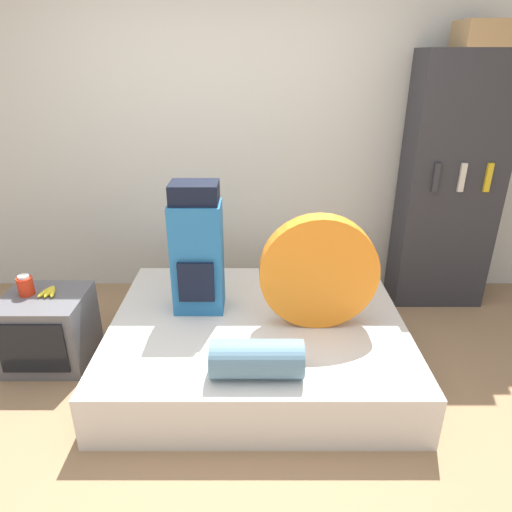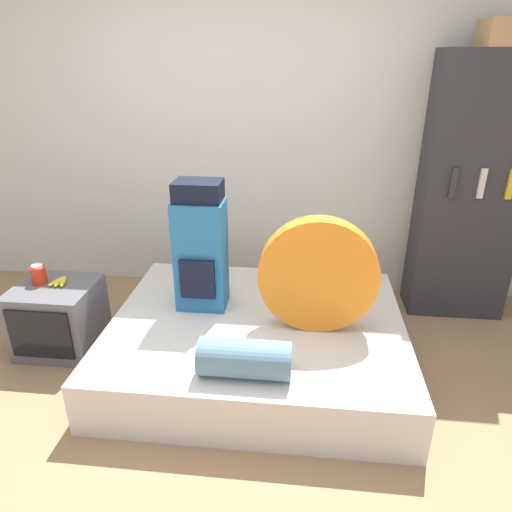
{
  "view_description": "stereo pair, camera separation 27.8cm",
  "coord_description": "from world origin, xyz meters",
  "px_view_note": "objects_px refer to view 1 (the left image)",
  "views": [
    {
      "loc": [
        0.23,
        -1.9,
        1.91
      ],
      "look_at": [
        0.23,
        0.65,
        0.78
      ],
      "focal_mm": 32.0,
      "sensor_mm": 36.0,
      "label": 1
    },
    {
      "loc": [
        0.51,
        -1.89,
        1.91
      ],
      "look_at": [
        0.23,
        0.65,
        0.78
      ],
      "focal_mm": 32.0,
      "sensor_mm": 36.0,
      "label": 2
    }
  ],
  "objects_px": {
    "sleeping_roll": "(256,359)",
    "backpack": "(197,251)",
    "canister": "(25,286)",
    "tent_bag": "(318,272)",
    "cardboard_box": "(486,34)",
    "bookshelf": "(449,186)",
    "television": "(48,329)"
  },
  "relations": [
    {
      "from": "backpack",
      "to": "cardboard_box",
      "type": "relative_size",
      "value": 2.33
    },
    {
      "from": "television",
      "to": "canister",
      "type": "height_order",
      "value": "canister"
    },
    {
      "from": "sleeping_roll",
      "to": "television",
      "type": "height_order",
      "value": "sleeping_roll"
    },
    {
      "from": "sleeping_roll",
      "to": "cardboard_box",
      "type": "xyz_separation_m",
      "value": [
        1.56,
        1.45,
        1.6
      ]
    },
    {
      "from": "backpack",
      "to": "sleeping_roll",
      "type": "height_order",
      "value": "backpack"
    },
    {
      "from": "canister",
      "to": "bookshelf",
      "type": "bearing_deg",
      "value": 15.62
    },
    {
      "from": "tent_bag",
      "to": "television",
      "type": "height_order",
      "value": "tent_bag"
    },
    {
      "from": "backpack",
      "to": "sleeping_roll",
      "type": "bearing_deg",
      "value": -61.91
    },
    {
      "from": "tent_bag",
      "to": "sleeping_roll",
      "type": "xyz_separation_m",
      "value": [
        -0.38,
        -0.52,
        -0.26
      ]
    },
    {
      "from": "bookshelf",
      "to": "cardboard_box",
      "type": "distance_m",
      "value": 1.06
    },
    {
      "from": "backpack",
      "to": "bookshelf",
      "type": "distance_m",
      "value": 2.03
    },
    {
      "from": "television",
      "to": "canister",
      "type": "relative_size",
      "value": 3.88
    },
    {
      "from": "television",
      "to": "cardboard_box",
      "type": "bearing_deg",
      "value": 16.29
    },
    {
      "from": "backpack",
      "to": "bookshelf",
      "type": "height_order",
      "value": "bookshelf"
    },
    {
      "from": "canister",
      "to": "cardboard_box",
      "type": "distance_m",
      "value": 3.49
    },
    {
      "from": "canister",
      "to": "tent_bag",
      "type": "bearing_deg",
      "value": -3.29
    },
    {
      "from": "tent_bag",
      "to": "cardboard_box",
      "type": "height_order",
      "value": "cardboard_box"
    },
    {
      "from": "television",
      "to": "cardboard_box",
      "type": "xyz_separation_m",
      "value": [
        2.94,
        0.86,
        1.8
      ]
    },
    {
      "from": "backpack",
      "to": "cardboard_box",
      "type": "xyz_separation_m",
      "value": [
        1.94,
        0.73,
        1.29
      ]
    },
    {
      "from": "tent_bag",
      "to": "cardboard_box",
      "type": "relative_size",
      "value": 1.95
    },
    {
      "from": "sleeping_roll",
      "to": "tent_bag",
      "type": "bearing_deg",
      "value": 53.85
    },
    {
      "from": "backpack",
      "to": "sleeping_roll",
      "type": "relative_size",
      "value": 1.75
    },
    {
      "from": "sleeping_roll",
      "to": "backpack",
      "type": "bearing_deg",
      "value": 118.09
    },
    {
      "from": "sleeping_roll",
      "to": "bookshelf",
      "type": "xyz_separation_m",
      "value": [
        1.5,
        1.46,
        0.54
      ]
    },
    {
      "from": "tent_bag",
      "to": "bookshelf",
      "type": "bearing_deg",
      "value": 40.13
    },
    {
      "from": "bookshelf",
      "to": "cardboard_box",
      "type": "relative_size",
      "value": 5.26
    },
    {
      "from": "sleeping_roll",
      "to": "bookshelf",
      "type": "bearing_deg",
      "value": 44.3
    },
    {
      "from": "bookshelf",
      "to": "canister",
      "type": "bearing_deg",
      "value": -164.38
    },
    {
      "from": "canister",
      "to": "cardboard_box",
      "type": "relative_size",
      "value": 0.37
    },
    {
      "from": "sleeping_roll",
      "to": "television",
      "type": "distance_m",
      "value": 1.51
    },
    {
      "from": "canister",
      "to": "backpack",
      "type": "bearing_deg",
      "value": 4.76
    },
    {
      "from": "canister",
      "to": "bookshelf",
      "type": "xyz_separation_m",
      "value": [
        2.99,
        0.84,
        0.43
      ]
    }
  ]
}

